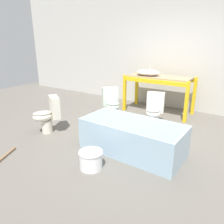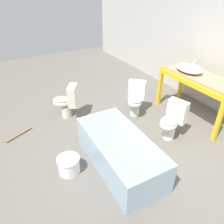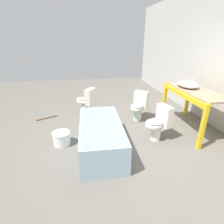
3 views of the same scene
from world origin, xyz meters
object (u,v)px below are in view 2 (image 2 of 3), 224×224
bathtub_main (120,150)px  toilet_far (67,101)px  bucket_white (69,165)px  toilet_extra (172,120)px  toilet_near (136,98)px  sink_basin (189,68)px

bathtub_main → toilet_far: bearing=-171.6°
bucket_white → toilet_extra: bearing=85.9°
bathtub_main → bucket_white: 0.81m
bathtub_main → toilet_extra: bearing=97.8°
bathtub_main → toilet_near: 1.57m
sink_basin → toilet_extra: sink_basin is taller
bucket_white → bathtub_main: bearing=70.7°
sink_basin → bucket_white: sink_basin is taller
sink_basin → toilet_extra: bearing=-56.9°
toilet_near → toilet_extra: size_ratio=1.00×
sink_basin → bucket_white: (0.45, -2.84, -0.85)m
sink_basin → toilet_near: 1.24m
sink_basin → bathtub_main: (0.71, -2.09, -0.69)m
sink_basin → toilet_near: bearing=-112.8°
toilet_near → toilet_far: (-0.63, -1.30, 0.00)m
bathtub_main → toilet_extra: size_ratio=2.32×
toilet_extra → bucket_white: size_ratio=2.08×
toilet_far → toilet_extra: bearing=73.1°
sink_basin → toilet_far: (-1.05, -2.29, -0.62)m
toilet_far → toilet_extra: (1.63, 1.39, 0.00)m
toilet_near → toilet_far: same height
toilet_near → toilet_far: size_ratio=1.00×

